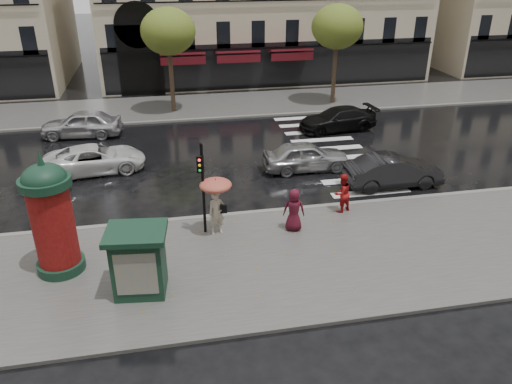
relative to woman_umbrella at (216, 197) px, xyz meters
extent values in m
plane|color=black|center=(1.14, -1.63, -1.61)|extent=(160.00, 160.00, 0.00)
cube|color=#474744|center=(1.14, -2.13, -1.55)|extent=(90.00, 7.00, 0.12)
cube|color=#474744|center=(1.14, 17.37, -1.55)|extent=(90.00, 6.00, 0.12)
cube|color=slate|center=(1.14, 1.37, -1.54)|extent=(90.00, 0.25, 0.14)
cube|color=slate|center=(1.14, 14.37, -1.54)|extent=(90.00, 0.25, 0.14)
cube|color=silver|center=(7.14, 7.97, -1.60)|extent=(3.60, 11.75, 0.01)
cylinder|color=#38281C|center=(-0.86, 16.37, 0.99)|extent=(0.28, 0.28, 5.20)
ellipsoid|color=#41611E|center=(-0.86, 16.37, 3.59)|extent=(3.40, 3.40, 2.89)
cylinder|color=#38281C|center=(10.14, 16.37, 0.99)|extent=(0.28, 0.28, 5.20)
ellipsoid|color=#41611E|center=(10.14, 16.37, 3.59)|extent=(3.40, 3.40, 2.89)
imported|color=beige|center=(0.00, 0.00, -0.64)|extent=(0.69, 0.52, 1.69)
cylinder|color=black|center=(0.00, 0.00, -0.08)|extent=(0.02, 0.02, 1.07)
ellipsoid|color=#B32821|center=(0.00, 0.00, 0.49)|extent=(1.17, 1.17, 0.41)
cone|color=black|center=(0.00, 0.00, 0.72)|extent=(0.04, 0.04, 0.09)
cube|color=black|center=(0.25, -0.07, -0.47)|extent=(0.25, 0.11, 0.32)
imported|color=#AF1516|center=(5.14, 0.77, -0.68)|extent=(0.96, 0.87, 1.62)
imported|color=#4B0F1E|center=(2.86, -0.31, -0.65)|extent=(0.92, 0.72, 1.66)
cylinder|color=#143423|center=(-5.37, -1.36, -1.32)|extent=(1.53, 1.53, 0.33)
cylinder|color=maroon|center=(-5.37, -1.36, 0.21)|extent=(1.32, 1.32, 2.74)
cylinder|color=#143423|center=(-5.37, -1.36, 1.69)|extent=(1.58, 1.58, 0.27)
ellipsoid|color=#143423|center=(-5.37, -1.36, 1.80)|extent=(1.36, 1.36, 0.95)
cone|color=#143423|center=(-5.37, -1.36, 2.51)|extent=(0.22, 0.22, 0.49)
cylinder|color=black|center=(-0.44, 0.17, 0.28)|extent=(0.11, 0.11, 3.52)
cube|color=black|center=(-0.51, 0.00, 1.33)|extent=(0.26, 0.23, 0.62)
cube|color=#143423|center=(-2.74, -3.07, -0.50)|extent=(1.64, 1.39, 1.97)
cube|color=#143423|center=(-2.74, -3.07, 0.58)|extent=(1.95, 1.70, 0.17)
imported|color=#AFAFB4|center=(5.00, 5.44, -0.90)|extent=(4.19, 1.72, 1.42)
imported|color=black|center=(8.35, 2.88, -0.88)|extent=(4.42, 1.57, 1.45)
imported|color=white|center=(-5.01, 7.17, -0.95)|extent=(4.97, 2.79, 1.31)
imported|color=black|center=(8.55, 10.88, -0.93)|extent=(4.82, 2.33, 1.35)
imported|color=silver|center=(-6.23, 12.59, -0.84)|extent=(4.65, 2.25, 1.53)
camera|label=1|loc=(-1.70, -16.18, 8.04)|focal=35.00mm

